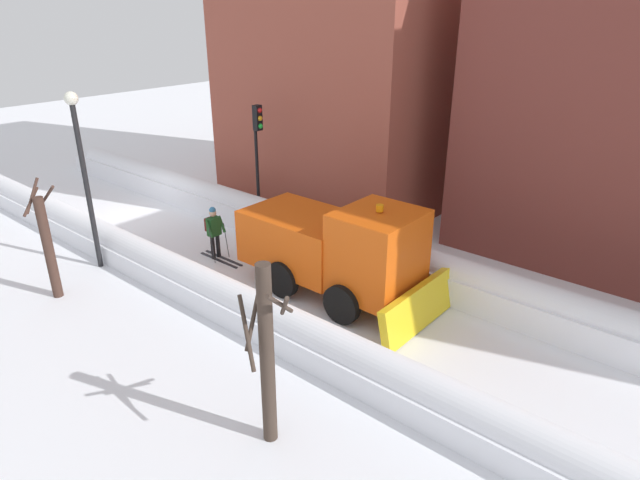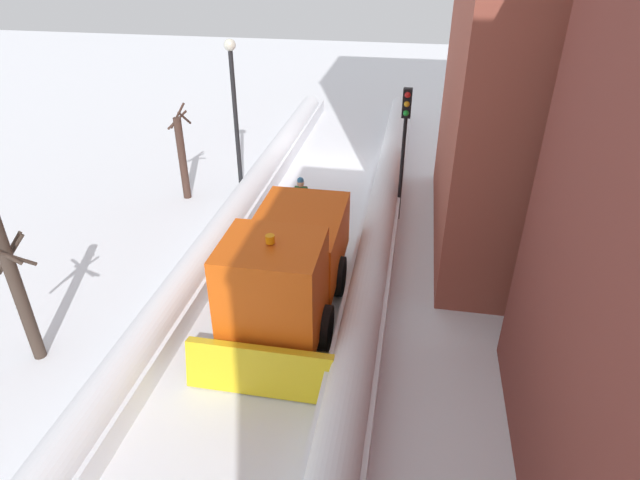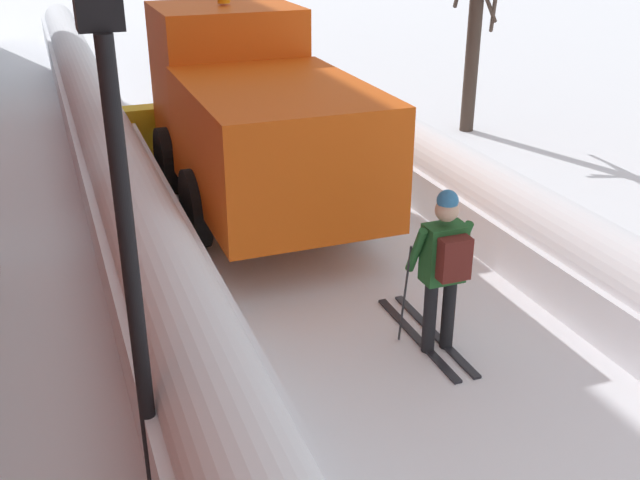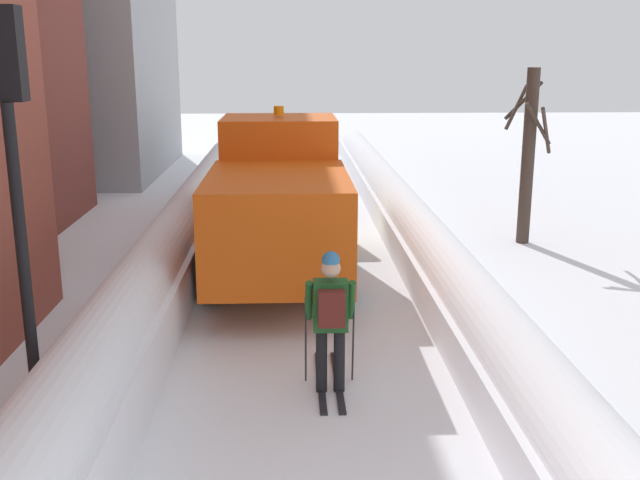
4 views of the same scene
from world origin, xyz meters
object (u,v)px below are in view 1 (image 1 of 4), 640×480
object	(u,v)px
skier	(214,230)
bare_tree_near	(48,245)
street_lamp	(82,162)
plow_truck	(337,248)
traffic_light_pole	(258,143)
bare_tree_mid	(267,353)

from	to	relation	value
skier	bare_tree_near	bearing A→B (deg)	-17.66
street_lamp	bare_tree_near	bearing A→B (deg)	25.39
plow_truck	skier	world-z (taller)	plow_truck
skier	street_lamp	world-z (taller)	street_lamp
bare_tree_near	plow_truck	bearing A→B (deg)	131.11
plow_truck	traffic_light_pole	bearing A→B (deg)	-113.45
plow_truck	street_lamp	distance (m)	8.12
street_lamp	bare_tree_mid	world-z (taller)	street_lamp
plow_truck	bare_tree_near	bearing A→B (deg)	-48.89
traffic_light_pole	bare_tree_mid	bearing A→B (deg)	46.79
plow_truck	traffic_light_pole	xyz separation A→B (m)	(-2.49, -5.75, 1.70)
traffic_light_pole	bare_tree_near	size ratio (longest dim) A/B	1.29
plow_truck	street_lamp	size ratio (longest dim) A/B	1.07
plow_truck	bare_tree_mid	bearing A→B (deg)	26.12
skier	plow_truck	bearing A→B (deg)	98.27
plow_truck	bare_tree_near	distance (m)	8.17
skier	bare_tree_near	distance (m)	4.97
traffic_light_pole	bare_tree_mid	distance (m)	11.57
street_lamp	plow_truck	bearing A→B (deg)	116.73
bare_tree_near	bare_tree_mid	world-z (taller)	bare_tree_mid
plow_truck	bare_tree_near	xyz separation A→B (m)	(5.37, -6.16, 0.16)
skier	bare_tree_mid	xyz separation A→B (m)	(4.71, 7.30, 0.99)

